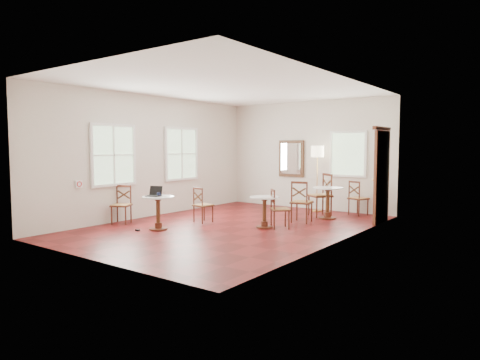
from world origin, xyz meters
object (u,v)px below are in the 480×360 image
Objects in this scene: cafe_table_near at (158,209)px; chair_near_b at (122,205)px; chair_mid_b at (279,209)px; floor_lamp at (317,156)px; cafe_table_back at (328,199)px; chair_mid_a at (301,202)px; water_glass at (164,194)px; mouse at (158,196)px; cafe_table_mid at (264,209)px; chair_near_a at (202,205)px; chair_back_a at (358,198)px; power_adapter at (138,230)px; chair_back_b at (321,195)px; laptop at (155,194)px; navy_mug at (159,194)px.

chair_near_b reaches higher than cafe_table_near.
chair_mid_b is 0.47× the size of floor_lamp.
chair_near_b is (-3.49, -3.35, -0.05)m from cafe_table_back.
chair_mid_a reaches higher than chair_mid_b.
cafe_table_near is 0.36m from water_glass.
cafe_table_mid is at bearing 35.07° from mouse.
cafe_table_mid is 0.83× the size of chair_near_a.
chair_near_b is 0.98× the size of chair_back_a.
cafe_table_back reaches higher than cafe_table_mid.
cafe_table_near is 0.60m from power_adapter.
chair_near_a is 1.27m from mouse.
chair_mid_a is 0.54× the size of floor_lamp.
chair_mid_b is (3.18, 1.62, -0.01)m from chair_near_b.
cafe_table_near is 4.15m from chair_back_b.
laptop is 0.11m from navy_mug.
chair_near_a is 0.76× the size of chair_back_b.
chair_near_a is 0.94× the size of chair_near_b.
cafe_table_mid is (1.66, 1.51, -0.02)m from cafe_table_near.
cafe_table_mid is 7.51× the size of power_adapter.
cafe_table_back is at bearing -117.95° from chair_mid_a.
chair_near_b reaches higher than cafe_table_back.
laptop is at bearing -139.40° from cafe_table_mid.
chair_mid_b is (-0.31, -1.74, -0.06)m from cafe_table_back.
chair_back_b is at bearing 62.11° from navy_mug.
floor_lamp is 20.71× the size of water_glass.
floor_lamp is 4.66m from navy_mug.
laptop is at bearing -173.03° from navy_mug.
power_adapter is at bearing 85.16° from chair_near_a.
chair_mid_a is 0.93m from chair_mid_b.
chair_back_b is at bearing -44.07° from chair_mid_b.
cafe_table_back is at bearing -51.86° from floor_lamp.
chair_mid_a is (1.83, 1.35, 0.07)m from chair_near_a.
chair_back_b reaches higher than chair_mid_a.
water_glass is (-0.16, -1.05, 0.34)m from chair_near_a.
water_glass is (-0.01, 0.17, 0.00)m from navy_mug.
cafe_table_near is at bearing -117.12° from navy_mug.
floor_lamp is at bearing 28.22° from chair_near_b.
cafe_table_back is at bearing -125.16° from chair_near_a.
water_glass is at bearing -109.58° from floor_lamp.
water_glass is at bearing 94.83° from navy_mug.
chair_mid_b is 2.56m from mouse.
chair_back_a is at bearing -118.95° from chair_mid_a.
floor_lamp is 4.71m from laptop.
navy_mug is at bearing -137.82° from cafe_table_mid.
navy_mug is at bearing -83.71° from chair_back_b.
laptop is (-0.25, -1.23, 0.35)m from chair_near_a.
chair_back_b is at bearing 137.69° from cafe_table_back.
water_glass reaches higher than mouse.
cafe_table_back is 4.84m from chair_near_b.
cafe_table_near is at bearing -87.78° from water_glass.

